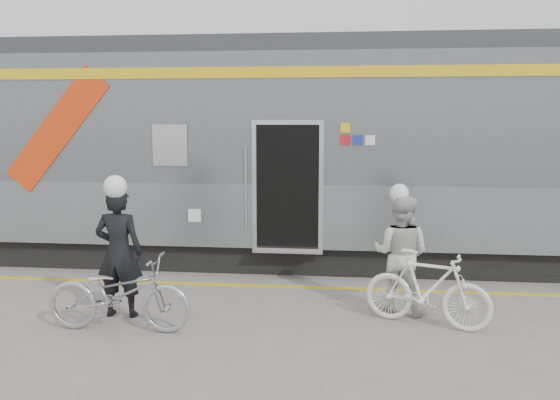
# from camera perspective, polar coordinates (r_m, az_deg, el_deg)

# --- Properties ---
(ground) EXTENTS (90.00, 90.00, 0.00)m
(ground) POSITION_cam_1_polar(r_m,az_deg,el_deg) (7.77, -5.97, -12.65)
(ground) COLOR slate
(ground) RESTS_ON ground
(train) EXTENTS (24.00, 3.17, 4.10)m
(train) POSITION_cam_1_polar(r_m,az_deg,el_deg) (11.74, -9.28, 4.64)
(train) COLOR black
(train) RESTS_ON ground
(safety_strip) EXTENTS (24.00, 0.12, 0.01)m
(safety_strip) POSITION_cam_1_polar(r_m,az_deg,el_deg) (9.77, -3.26, -8.20)
(safety_strip) COLOR gold
(safety_strip) RESTS_ON ground
(man) EXTENTS (0.65, 0.43, 1.80)m
(man) POSITION_cam_1_polar(r_m,az_deg,el_deg) (8.41, -15.24, -4.88)
(man) COLOR black
(man) RESTS_ON ground
(bicycle_left) EXTENTS (1.88, 0.66, 0.99)m
(bicycle_left) POSITION_cam_1_polar(r_m,az_deg,el_deg) (7.94, -15.24, -8.66)
(bicycle_left) COLOR #A6A7AE
(bicycle_left) RESTS_ON ground
(woman) EXTENTS (0.98, 0.88, 1.66)m
(woman) POSITION_cam_1_polar(r_m,az_deg,el_deg) (8.48, 11.56, -5.10)
(woman) COLOR beige
(woman) RESTS_ON ground
(bicycle_right) EXTENTS (1.74, 1.05, 1.01)m
(bicycle_right) POSITION_cam_1_polar(r_m,az_deg,el_deg) (8.07, 13.98, -8.27)
(bicycle_right) COLOR white
(bicycle_right) RESTS_ON ground
(helmet_man) EXTENTS (0.31, 0.31, 0.31)m
(helmet_man) POSITION_cam_1_polar(r_m,az_deg,el_deg) (8.24, -15.52, 2.27)
(helmet_man) COLOR white
(helmet_man) RESTS_ON man
(helmet_woman) EXTENTS (0.27, 0.27, 0.27)m
(helmet_woman) POSITION_cam_1_polar(r_m,az_deg,el_deg) (8.32, 11.75, 1.39)
(helmet_woman) COLOR white
(helmet_woman) RESTS_ON woman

